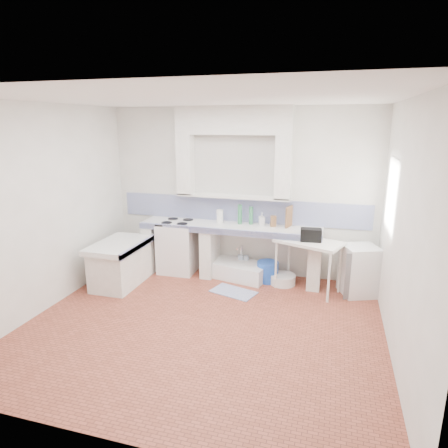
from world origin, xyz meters
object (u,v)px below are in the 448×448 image
(fridge, at_px, (359,270))
(side_table, at_px, (308,266))
(stove, at_px, (178,247))
(sink, at_px, (238,271))

(fridge, bearing_deg, side_table, 164.03)
(side_table, distance_m, fridge, 0.77)
(stove, height_order, sink, stove)
(side_table, relative_size, fridge, 1.28)
(sink, height_order, side_table, side_table)
(side_table, height_order, fridge, fridge)
(sink, bearing_deg, fridge, 8.76)
(sink, distance_m, side_table, 1.20)
(side_table, xyz_separation_m, fridge, (0.76, 0.08, -0.02))
(side_table, bearing_deg, fridge, 26.71)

